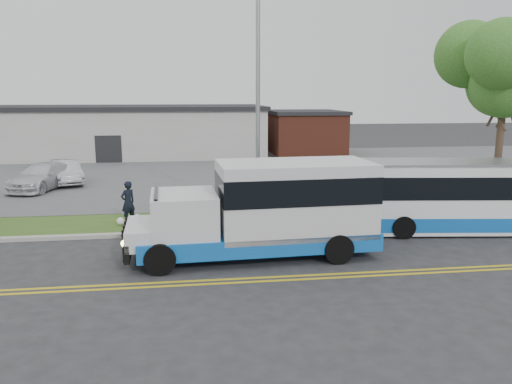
{
  "coord_description": "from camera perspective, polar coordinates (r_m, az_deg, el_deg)",
  "views": [
    {
      "loc": [
        0.12,
        -17.71,
        5.36
      ],
      "look_at": [
        2.7,
        1.17,
        1.6
      ],
      "focal_mm": 35.0,
      "sensor_mm": 36.0,
      "label": 1
    }
  ],
  "objects": [
    {
      "name": "ground",
      "position": [
        18.5,
        -7.86,
        -5.78
      ],
      "size": [
        140.0,
        140.0,
        0.0
      ],
      "primitive_type": "plane",
      "color": "#28282B",
      "rests_on": "ground"
    },
    {
      "name": "lane_line_north",
      "position": [
        14.86,
        -7.84,
        -10.07
      ],
      "size": [
        70.0,
        0.12,
        0.01
      ],
      "primitive_type": "cube",
      "color": "gold",
      "rests_on": "ground"
    },
    {
      "name": "lane_line_south",
      "position": [
        14.58,
        -7.84,
        -10.5
      ],
      "size": [
        70.0,
        0.12,
        0.01
      ],
      "primitive_type": "cube",
      "color": "gold",
      "rests_on": "ground"
    },
    {
      "name": "curb",
      "position": [
        19.54,
        -7.87,
        -4.64
      ],
      "size": [
        80.0,
        0.3,
        0.15
      ],
      "primitive_type": "cube",
      "color": "#9E9B93",
      "rests_on": "ground"
    },
    {
      "name": "verge",
      "position": [
        21.28,
        -7.87,
        -3.39
      ],
      "size": [
        80.0,
        3.3,
        0.1
      ],
      "primitive_type": "cube",
      "color": "#35511B",
      "rests_on": "ground"
    },
    {
      "name": "parking_lot",
      "position": [
        35.11,
        -7.89,
        2.36
      ],
      "size": [
        80.0,
        25.0,
        0.1
      ],
      "primitive_type": "cube",
      "color": "#4C4C4F",
      "rests_on": "ground"
    },
    {
      "name": "commercial_building",
      "position": [
        45.23,
        -15.64,
        6.73
      ],
      "size": [
        25.4,
        10.4,
        4.35
      ],
      "color": "#9E9E99",
      "rests_on": "ground"
    },
    {
      "name": "brick_wing",
      "position": [
        45.05,
        5.61,
        6.79
      ],
      "size": [
        6.3,
        7.3,
        3.9
      ],
      "color": "brown",
      "rests_on": "ground"
    },
    {
      "name": "tree_east",
      "position": [
        24.94,
        26.66,
        11.95
      ],
      "size": [
        5.2,
        5.2,
        8.33
      ],
      "color": "#3D2F21",
      "rests_on": "verge"
    },
    {
      "name": "streetlight_near",
      "position": [
        20.64,
        0.24,
        10.81
      ],
      "size": [
        0.35,
        1.53,
        9.5
      ],
      "color": "gray",
      "rests_on": "verge"
    },
    {
      "name": "shuttle_bus",
      "position": [
        16.58,
        1.69,
        -1.65
      ],
      "size": [
        8.35,
        3.1,
        3.15
      ],
      "rotation": [
        0.0,
        0.0,
        0.05
      ],
      "color": "#1058B2",
      "rests_on": "ground"
    },
    {
      "name": "transit_bus",
      "position": [
        21.61,
        24.78,
        -0.4
      ],
      "size": [
        10.27,
        3.52,
        2.79
      ],
      "rotation": [
        0.0,
        0.0,
        -0.12
      ],
      "color": "white",
      "rests_on": "ground"
    },
    {
      "name": "pedestrian",
      "position": [
        21.12,
        -14.42,
        -1.15
      ],
      "size": [
        0.76,
        0.74,
        1.77
      ],
      "primitive_type": "imported",
      "rotation": [
        0.0,
        0.0,
        3.85
      ],
      "color": "black",
      "rests_on": "verge"
    },
    {
      "name": "parked_car_a",
      "position": [
        31.71,
        -20.8,
        2.13
      ],
      "size": [
        2.72,
        4.37,
        1.36
      ],
      "primitive_type": "imported",
      "rotation": [
        0.0,
        0.0,
        0.34
      ],
      "color": "#AEB1B6",
      "rests_on": "parking_lot"
    },
    {
      "name": "parked_car_b",
      "position": [
        30.37,
        -23.18,
        1.65
      ],
      "size": [
        3.41,
        5.32,
        1.43
      ],
      "primitive_type": "imported",
      "rotation": [
        0.0,
        0.0,
        -0.31
      ],
      "color": "silver",
      "rests_on": "parking_lot"
    },
    {
      "name": "grocery_bag_left",
      "position": [
        21.08,
        -15.21,
        -3.24
      ],
      "size": [
        0.32,
        0.32,
        0.32
      ],
      "primitive_type": "sphere",
      "color": "white",
      "rests_on": "verge"
    },
    {
      "name": "grocery_bag_right",
      "position": [
        21.49,
        -13.46,
        -2.88
      ],
      "size": [
        0.32,
        0.32,
        0.32
      ],
      "primitive_type": "sphere",
      "color": "white",
      "rests_on": "verge"
    }
  ]
}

